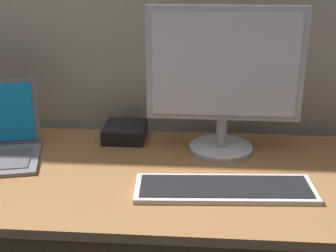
{
  "coord_description": "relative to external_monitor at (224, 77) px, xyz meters",
  "views": [
    {
      "loc": [
        0.19,
        -1.17,
        1.37
      ],
      "look_at": [
        0.1,
        0.0,
        0.92
      ],
      "focal_mm": 49.48,
      "sensor_mm": 36.0,
      "label": 1
    }
  ],
  "objects": [
    {
      "name": "external_monitor",
      "position": [
        0.0,
        0.0,
        0.0
      ],
      "size": [
        0.45,
        0.2,
        0.44
      ],
      "color": "#B7B7BC",
      "rests_on": "desk"
    },
    {
      "name": "desk",
      "position": [
        -0.26,
        -0.16,
        -0.48
      ],
      "size": [
        1.74,
        0.62,
        0.78
      ],
      "color": "olive",
      "rests_on": "ground"
    },
    {
      "name": "wired_keyboard",
      "position": [
        0.0,
        -0.25,
        -0.23
      ],
      "size": [
        0.47,
        0.18,
        0.02
      ],
      "color": "#BCBCC1",
      "rests_on": "desk"
    },
    {
      "name": "external_drive_box",
      "position": [
        -0.31,
        0.09,
        -0.22
      ],
      "size": [
        0.14,
        0.15,
        0.05
      ],
      "primitive_type": "cube",
      "rotation": [
        0.0,
        0.0,
        0.01
      ],
      "color": "black",
      "rests_on": "desk"
    }
  ]
}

